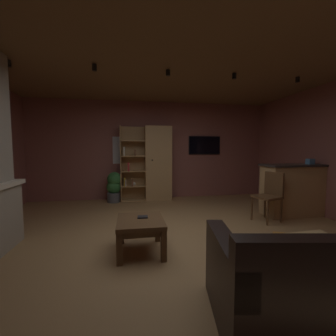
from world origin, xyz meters
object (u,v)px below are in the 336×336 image
object	(u,v)px
tissue_box	(310,161)
dining_chair	(270,193)
coffee_table	(141,226)
leather_couch	(324,289)
kitchen_bar_counter	(296,189)
potted_floor_plant	(114,186)
wall_mounted_tv	(204,145)
table_book_0	(143,217)
bookshelf_cabinet	(155,164)

from	to	relation	value
tissue_box	dining_chair	size ratio (longest dim) A/B	0.13
coffee_table	leather_couch	bearing A→B (deg)	-49.32
kitchen_bar_counter	dining_chair	bearing A→B (deg)	-161.41
potted_floor_plant	wall_mounted_tv	bearing A→B (deg)	6.87
tissue_box	coffee_table	size ratio (longest dim) A/B	0.17
table_book_0	potted_floor_plant	xyz separation A→B (m)	(-0.57, 2.92, -0.03)
tissue_box	coffee_table	distance (m)	3.76
kitchen_bar_counter	bookshelf_cabinet	bearing A→B (deg)	145.13
kitchen_bar_counter	potted_floor_plant	xyz separation A→B (m)	(-3.79, 1.81, -0.11)
potted_floor_plant	wall_mounted_tv	size ratio (longest dim) A/B	0.85
wall_mounted_tv	tissue_box	bearing A→B (deg)	-54.84
potted_floor_plant	wall_mounted_tv	xyz separation A→B (m)	(2.52, 0.30, 1.05)
bookshelf_cabinet	tissue_box	xyz separation A→B (m)	(2.98, -1.95, 0.14)
potted_floor_plant	wall_mounted_tv	distance (m)	2.75
kitchen_bar_counter	tissue_box	xyz separation A→B (m)	(0.25, -0.05, 0.58)
bookshelf_cabinet	tissue_box	distance (m)	3.56
coffee_table	table_book_0	world-z (taller)	table_book_0
leather_couch	kitchen_bar_counter	bearing A→B (deg)	54.05
bookshelf_cabinet	coffee_table	distance (m)	3.19
bookshelf_cabinet	dining_chair	world-z (taller)	bookshelf_cabinet
table_book_0	coffee_table	bearing A→B (deg)	-115.16
table_book_0	leather_couch	bearing A→B (deg)	-51.29
coffee_table	wall_mounted_tv	bearing A→B (deg)	58.97
bookshelf_cabinet	kitchen_bar_counter	world-z (taller)	bookshelf_cabinet
dining_chair	wall_mounted_tv	xyz separation A→B (m)	(-0.49, 2.37, 0.94)
wall_mounted_tv	dining_chair	bearing A→B (deg)	-78.29
kitchen_bar_counter	leather_couch	world-z (taller)	kitchen_bar_counter
leather_couch	coffee_table	world-z (taller)	leather_couch
tissue_box	table_book_0	world-z (taller)	tissue_box
potted_floor_plant	table_book_0	bearing A→B (deg)	-78.91
bookshelf_cabinet	tissue_box	bearing A→B (deg)	-33.18
bookshelf_cabinet	wall_mounted_tv	bearing A→B (deg)	8.23
coffee_table	potted_floor_plant	distance (m)	3.04
coffee_table	kitchen_bar_counter	bearing A→B (deg)	19.94
tissue_box	dining_chair	world-z (taller)	tissue_box
kitchen_bar_counter	table_book_0	bearing A→B (deg)	-160.96
coffee_table	table_book_0	bearing A→B (deg)	64.84
kitchen_bar_counter	wall_mounted_tv	xyz separation A→B (m)	(-1.27, 2.11, 0.94)
tissue_box	wall_mounted_tv	distance (m)	2.66
dining_chair	kitchen_bar_counter	bearing A→B (deg)	18.59
bookshelf_cabinet	kitchen_bar_counter	xyz separation A→B (m)	(2.73, -1.90, -0.44)
bookshelf_cabinet	table_book_0	size ratio (longest dim) A/B	14.44
kitchen_bar_counter	coffee_table	distance (m)	3.46
dining_chair	coffee_table	bearing A→B (deg)	-159.63
kitchen_bar_counter	tissue_box	bearing A→B (deg)	-10.31
wall_mounted_tv	kitchen_bar_counter	bearing A→B (deg)	-58.96
leather_couch	potted_floor_plant	distance (m)	4.86
kitchen_bar_counter	wall_mounted_tv	size ratio (longest dim) A/B	1.55
bookshelf_cabinet	coffee_table	bearing A→B (deg)	-99.64
coffee_table	dining_chair	world-z (taller)	dining_chair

